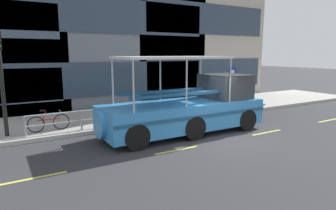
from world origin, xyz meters
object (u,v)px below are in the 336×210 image
traffic_light_pole (1,71)px  pedestrian_near_bow (198,94)px  leaned_bicycle (49,123)px  duck_tour_boat (193,108)px  parking_sign (232,80)px

traffic_light_pole → pedestrian_near_bow: (10.02, 0.57, -1.67)m
traffic_light_pole → leaned_bicycle: bearing=0.9°
leaned_bicycle → duck_tour_boat: size_ratio=0.19×
duck_tour_boat → pedestrian_near_bow: duck_tour_boat is taller
leaned_bicycle → parking_sign: bearing=1.5°
parking_sign → pedestrian_near_bow: parking_sign is taller
duck_tour_boat → traffic_light_pole: bearing=160.1°
traffic_light_pole → duck_tour_boat: bearing=-19.9°
pedestrian_near_bow → duck_tour_boat: bearing=-129.4°
parking_sign → duck_tour_boat: size_ratio=0.27×
parking_sign → pedestrian_near_bow: size_ratio=1.57×
parking_sign → duck_tour_boat: (-5.04, -2.97, -0.82)m
pedestrian_near_bow → leaned_bicycle: bearing=-176.3°
traffic_light_pole → leaned_bicycle: size_ratio=2.51×
parking_sign → traffic_light_pole: bearing=-178.6°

